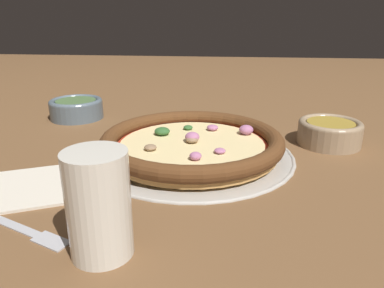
{
  "coord_description": "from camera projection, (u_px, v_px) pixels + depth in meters",
  "views": [
    {
      "loc": [
        -0.06,
        0.62,
        0.25
      ],
      "look_at": [
        0.0,
        0.0,
        0.02
      ],
      "focal_mm": 35.0,
      "sensor_mm": 36.0,
      "label": 1
    }
  ],
  "objects": [
    {
      "name": "drinking_cup",
      "position": [
        99.0,
        205.0,
        0.39
      ],
      "size": [
        0.07,
        0.07,
        0.12
      ],
      "color": "silver",
      "rests_on": "ground_plane"
    },
    {
      "name": "bowl_far",
      "position": [
        76.0,
        108.0,
        0.9
      ],
      "size": [
        0.12,
        0.12,
        0.05
      ],
      "color": "slate",
      "rests_on": "ground_plane"
    },
    {
      "name": "fork",
      "position": [
        15.0,
        226.0,
        0.45
      ],
      "size": [
        0.19,
        0.09,
        0.0
      ],
      "rotation": [
        0.0,
        0.0,
        9.01
      ],
      "color": "#B7B7BC",
      "rests_on": "ground_plane"
    },
    {
      "name": "napkin",
      "position": [
        27.0,
        186.0,
        0.55
      ],
      "size": [
        0.19,
        0.19,
        0.01
      ],
      "rotation": [
        0.0,
        0.0,
        0.43
      ],
      "color": "beige",
      "rests_on": "ground_plane"
    },
    {
      "name": "pizza",
      "position": [
        192.0,
        142.0,
        0.67
      ],
      "size": [
        0.32,
        0.32,
        0.04
      ],
      "color": "tan",
      "rests_on": "pizza_tray"
    },
    {
      "name": "bowl_near",
      "position": [
        330.0,
        131.0,
        0.72
      ],
      "size": [
        0.12,
        0.12,
        0.05
      ],
      "color": "#9E8466",
      "rests_on": "ground_plane"
    },
    {
      "name": "ground_plane",
      "position": [
        192.0,
        156.0,
        0.67
      ],
      "size": [
        3.0,
        3.0,
        0.0
      ],
      "primitive_type": "plane",
      "color": "brown"
    },
    {
      "name": "pizza_tray",
      "position": [
        192.0,
        154.0,
        0.67
      ],
      "size": [
        0.36,
        0.36,
        0.01
      ],
      "color": "#B7B2A8",
      "rests_on": "ground_plane"
    }
  ]
}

